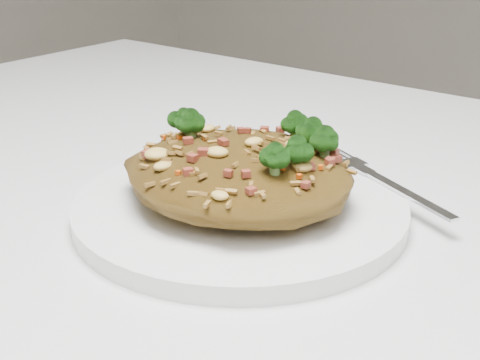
% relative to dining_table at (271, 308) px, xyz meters
% --- Properties ---
extents(dining_table, '(1.20, 0.80, 0.75)m').
position_rel_dining_table_xyz_m(dining_table, '(0.00, 0.00, 0.00)').
color(dining_table, silver).
rests_on(dining_table, ground).
extents(plate, '(0.25, 0.25, 0.01)m').
position_rel_dining_table_xyz_m(plate, '(-0.01, -0.03, 0.10)').
color(plate, white).
rests_on(plate, dining_table).
extents(fried_rice, '(0.17, 0.16, 0.06)m').
position_rel_dining_table_xyz_m(fried_rice, '(-0.01, -0.03, 0.13)').
color(fried_rice, brown).
rests_on(fried_rice, plate).
extents(fork, '(0.15, 0.08, 0.00)m').
position_rel_dining_table_xyz_m(fork, '(0.06, 0.06, 0.11)').
color(fork, silver).
rests_on(fork, plate).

